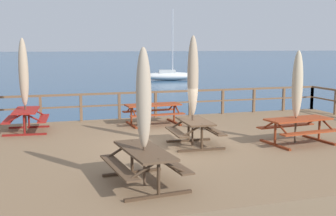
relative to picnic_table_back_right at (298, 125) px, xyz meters
name	(u,v)px	position (x,y,z in m)	size (l,w,h in m)	color
ground_plane	(175,170)	(-3.58, 0.93, -1.36)	(600.00, 600.00, 0.00)	navy
wooden_deck	(176,158)	(-3.58, 0.93, -0.96)	(16.95, 10.07, 0.80)	#846647
railing_waterside_far	(138,100)	(-3.58, 5.81, 0.17)	(16.75, 0.10, 1.09)	brown
picnic_table_back_right	(298,125)	(0.00, 0.00, 0.00)	(2.15, 1.59, 0.78)	#993819
picnic_table_front_left	(195,128)	(-3.08, 0.62, -0.01)	(1.48, 1.67, 0.78)	brown
picnic_table_back_left	(144,159)	(-5.36, -2.32, 0.00)	(1.58, 2.15, 0.78)	brown
picnic_table_mid_centre	(26,116)	(-7.84, 4.30, -0.01)	(1.55, 1.83, 0.78)	maroon
picnic_table_mid_right	(153,109)	(-3.33, 4.34, 0.00)	(2.11, 1.49, 0.78)	#993819
patio_umbrella_short_mid	(297,85)	(-0.04, 0.06, 1.21)	(0.32, 0.32, 2.79)	#4C3828
patio_umbrella_short_back	(193,76)	(-3.15, 0.63, 1.49)	(0.32, 0.32, 3.22)	#4C3828
patio_umbrella_tall_back_right	(144,99)	(-5.38, -2.40, 1.28)	(0.32, 0.32, 2.90)	#4C3828
patio_umbrella_tall_mid_right	(24,73)	(-7.86, 4.27, 1.47)	(0.32, 0.32, 3.19)	#4C3828
sailboat_distant	(170,76)	(6.54, 33.33, -0.84)	(6.22, 2.95, 7.72)	white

